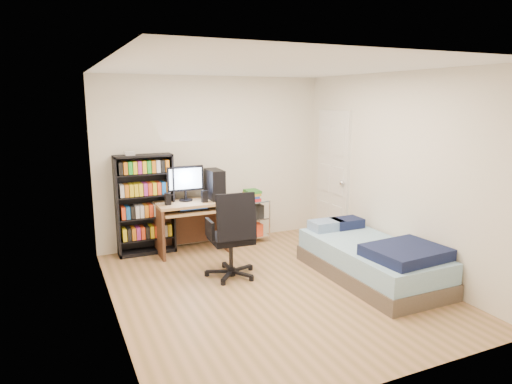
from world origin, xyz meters
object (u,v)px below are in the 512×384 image
office_chair (232,250)px  bed (372,259)px  media_shelf (145,204)px  computer_desk (197,205)px

office_chair → bed: (1.54, -0.75, -0.10)m
office_chair → media_shelf: bearing=124.1°
computer_desk → bed: (1.61, -1.94, -0.42)m
media_shelf → office_chair: bearing=-59.8°
bed → computer_desk: bearing=129.8°
media_shelf → computer_desk: media_shelf is taller
media_shelf → bed: bearing=-42.0°
media_shelf → bed: size_ratio=0.76×
computer_desk → office_chair: computer_desk is taller
office_chair → bed: bearing=-22.0°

